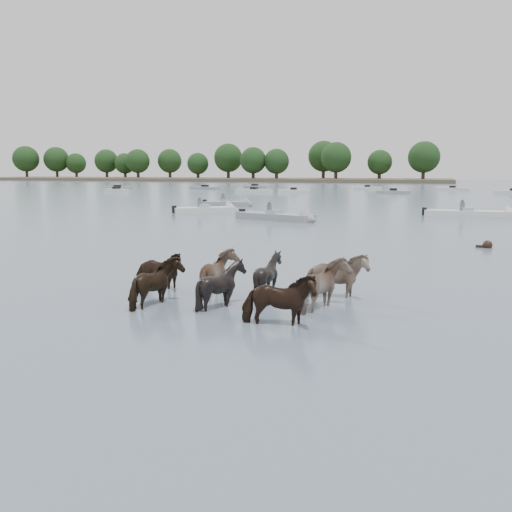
% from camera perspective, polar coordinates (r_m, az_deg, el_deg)
% --- Properties ---
extents(ground, '(400.00, 400.00, 0.00)m').
position_cam_1_polar(ground, '(13.11, -4.29, -6.34)').
color(ground, '#4D5E6F').
rests_on(ground, ground).
extents(shoreline, '(160.00, 30.00, 1.00)m').
position_cam_1_polar(shoreline, '(178.17, -6.42, 8.19)').
color(shoreline, '#4C4233').
rests_on(shoreline, ground).
extents(pony_herd, '(7.02, 4.30, 1.51)m').
position_cam_1_polar(pony_herd, '(14.19, -1.02, -3.02)').
color(pony_herd, black).
rests_on(pony_herd, ground).
extents(swimming_pony, '(0.72, 0.44, 0.44)m').
position_cam_1_polar(swimming_pony, '(26.45, 23.50, 1.04)').
color(swimming_pony, black).
rests_on(swimming_pony, ground).
extents(motorboat_a, '(5.33, 4.47, 1.92)m').
position_cam_1_polar(motorboat_a, '(44.52, -4.63, 4.95)').
color(motorboat_a, silver).
rests_on(motorboat_a, ground).
extents(motorboat_b, '(6.58, 3.62, 1.92)m').
position_cam_1_polar(motorboat_b, '(37.40, 3.04, 4.16)').
color(motorboat_b, gray).
rests_on(motorboat_b, ground).
extents(motorboat_c, '(6.93, 1.79, 1.92)m').
position_cam_1_polar(motorboat_c, '(43.64, 22.85, 4.17)').
color(motorboat_c, silver).
rests_on(motorboat_c, ground).
extents(motorboat_f, '(5.11, 2.58, 1.92)m').
position_cam_1_polar(motorboat_f, '(52.23, -2.36, 5.60)').
color(motorboat_f, gray).
rests_on(motorboat_f, ground).
extents(distant_flotilla, '(106.62, 28.61, 0.93)m').
position_cam_1_polar(distant_flotilla, '(87.72, 15.32, 6.76)').
color(distant_flotilla, gray).
rests_on(distant_flotilla, ground).
extents(treeline, '(150.10, 23.05, 12.53)m').
position_cam_1_polar(treeline, '(178.77, -6.49, 10.23)').
color(treeline, '#382619').
rests_on(treeline, ground).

